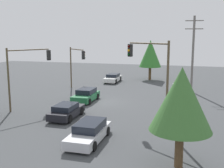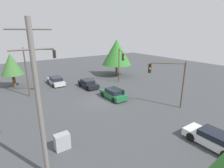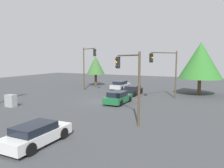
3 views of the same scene
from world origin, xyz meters
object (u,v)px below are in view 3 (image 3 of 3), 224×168
Objects in this scene: sedan_dark at (132,90)px; traffic_signal_main at (129,74)px; sedan_white at (37,134)px; traffic_signal_cross at (88,61)px; sedan_green at (118,98)px; electrical_cabinet at (11,101)px; sedan_silver at (120,85)px; traffic_signal_aux at (166,66)px.

traffic_signal_main reaches higher than sedan_dark.
traffic_signal_cross reaches higher than sedan_white.
sedan_dark is 6.45m from sedan_green.
electrical_cabinet is at bearing 55.86° from sedan_dark.
sedan_dark is 13.51m from traffic_signal_main.
traffic_signal_main is at bearing 66.87° from sedan_white.
traffic_signal_cross is 13.83m from electrical_cabinet.
traffic_signal_cross reaches higher than sedan_silver.
electrical_cabinet is at bearing 147.30° from sedan_white.
sedan_white is at bearing -32.17° from traffic_signal_cross.
sedan_dark is at bearing -124.14° from electrical_cabinet.
traffic_signal_main is at bearing 109.16° from sedan_dark.
sedan_dark is at bearing 95.79° from sedan_green.
sedan_dark is at bearing -50.16° from sedan_silver.
traffic_signal_cross is (11.74, -12.49, 0.79)m from traffic_signal_main.
traffic_signal_main is (-3.65, 5.96, 3.22)m from sedan_green.
sedan_green reaches higher than sedan_silver.
electrical_cabinet is (8.84, 13.04, 0.02)m from sedan_dark.
sedan_dark is 6.54m from traffic_signal_aux.
sedan_white is at bearing 147.30° from electrical_cabinet.
electrical_cabinet is at bearing 45.14° from traffic_signal_main.
sedan_white is at bearing 109.14° from traffic_signal_main.
traffic_signal_cross is (3.57, 4.52, 4.03)m from sedan_silver.
sedan_white is at bearing 93.67° from sedan_dark.
traffic_signal_main is at bearing -58.52° from sedan_green.
sedan_green is at bearing 95.79° from sedan_dark.
sedan_silver reaches higher than electrical_cabinet.
sedan_silver is 0.70× the size of traffic_signal_cross.
electrical_cabinet is (13.96, 11.06, -3.55)m from traffic_signal_aux.
sedan_white is 13.12m from sedan_green.
sedan_green is at bearing -16.26° from traffic_signal_main.
traffic_signal_main is (-8.16, 17.01, 3.24)m from sedan_silver.
sedan_green is (0.60, -13.10, 0.03)m from sedan_white.
traffic_signal_cross is (7.44, -0.11, 4.05)m from sedan_dark.
traffic_signal_cross reaches higher than sedan_dark.
sedan_dark is 6.03m from sedan_silver.
sedan_silver is 3.68× the size of electrical_cabinet.
electrical_cabinet is at bearing -22.13° from traffic_signal_aux.
sedan_dark is 0.75× the size of traffic_signal_main.
traffic_signal_main is 17.16m from traffic_signal_cross.
sedan_silver reaches higher than sedan_white.
traffic_signal_aux reaches higher than electrical_cabinet.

